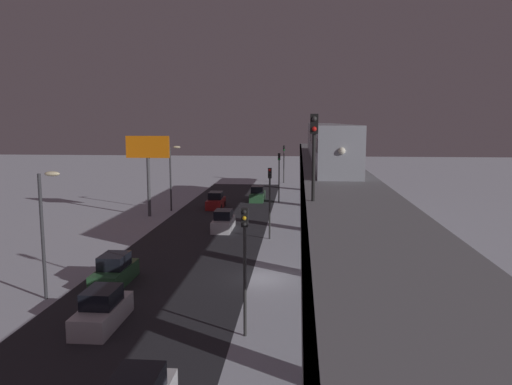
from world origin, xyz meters
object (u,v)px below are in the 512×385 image
Objects in this scene: subway_train at (326,141)px; sedan_green_2 at (257,195)px; sedan_red at (216,201)px; sedan_green at (115,272)px; traffic_light_far at (279,170)px; traffic_light_distant at (284,158)px; sedan_white_2 at (223,222)px; traffic_light_mid at (270,193)px; sedan_white at (102,311)px; traffic_light_near at (245,253)px; commercial_billboard at (148,155)px; rail_signal at (314,142)px.

sedan_green_2 is (8.05, -16.89, -7.82)m from subway_train.
sedan_red is 29.48m from sedan_green.
sedan_red and sedan_green_2 have the same top height.
subway_train is at bearing -64.53° from sedan_green_2.
traffic_light_distant is (0.00, -20.86, 0.00)m from traffic_light_far.
sedan_red is 27.10m from traffic_light_distant.
traffic_light_mid reaches higher than sedan_white_2.
sedan_green is 1.02× the size of sedan_white.
traffic_light_mid is at bearing 44.69° from subway_train.
sedan_red and sedan_white_2 have the same top height.
traffic_light_near is (-4.70, 24.29, 3.40)m from sedan_white_2.
sedan_white and sedan_green_2 have the same top height.
subway_train is 37.25m from traffic_light_distant.
sedan_green_2 is 17.47m from commercial_billboard.
traffic_light_far is (-7.50, -4.96, 3.41)m from sedan_red.
sedan_green_2 is at bearing -96.23° from sedan_white.
traffic_light_near is 1.00× the size of traffic_light_mid.
subway_train is 18.39m from sedan_red.
sedan_white_2 is (9.85, 1.66, -7.82)m from subway_train.
traffic_light_near is 1.00× the size of traffic_light_far.
sedan_green is 16.76m from traffic_light_mid.
sedan_white is at bearing 90.00° from sedan_red.
sedan_red is at bearing -137.13° from commercial_billboard.
traffic_light_mid is at bearing -90.00° from traffic_light_near.
rail_signal reaches higher than subway_train.
traffic_light_far is 20.86m from traffic_light_distant.
sedan_red is 17.91m from traffic_light_mid.
sedan_green is 17.57m from sedan_white_2.
traffic_light_distant reaches higher than sedan_white.
commercial_billboard is at bearing 42.87° from sedan_red.
sedan_white_2 is at bearing -95.54° from sedan_green_2.
sedan_green is at bearing 52.18° from subway_train.
rail_signal reaches higher than sedan_red.
sedan_green is (14.45, 18.61, -7.82)m from subway_train.
rail_signal is 17.08m from sedan_green.
subway_train is 7.96× the size of sedan_green.
traffic_light_near is at bearing 174.70° from sedan_white.
sedan_white_2 is at bearing -79.05° from traffic_light_near.
subway_train reaches higher than traffic_light_near.
sedan_green is 0.72× the size of traffic_light_distant.
traffic_light_near and traffic_light_far have the same top height.
rail_signal is 0.62× the size of traffic_light_distant.
traffic_light_mid and traffic_light_distant have the same top height.
traffic_light_mid reaches higher than sedan_green.
sedan_white_2 is 0.71× the size of traffic_light_mid.
traffic_light_mid reaches higher than sedan_green_2.
traffic_light_near and traffic_light_distant have the same top height.
sedan_green is 6.88m from sedan_white.
sedan_green_2 is 0.73× the size of traffic_light_far.
traffic_light_far is at bearing -146.54° from sedan_red.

